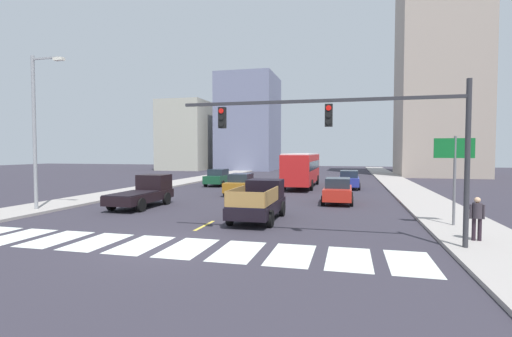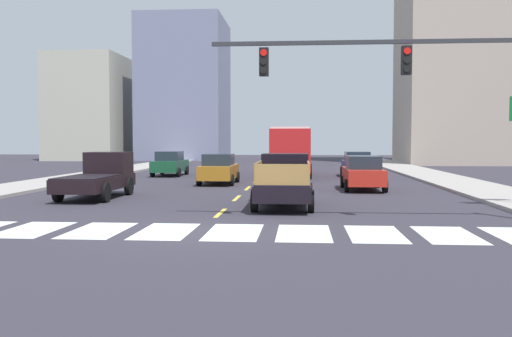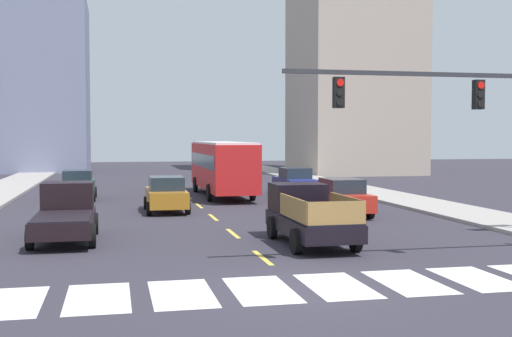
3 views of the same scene
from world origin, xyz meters
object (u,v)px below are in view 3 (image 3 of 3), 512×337
(pickup_dark, at_px, (66,213))
(sedan_near_left, at_px, (341,197))
(city_bus, at_px, (222,164))
(pickup_stakebed, at_px, (308,216))
(sedan_far, at_px, (78,185))
(sedan_mid, at_px, (295,182))
(sedan_near_right, at_px, (166,194))

(pickup_dark, xyz_separation_m, sedan_near_left, (11.92, 4.48, -0.06))
(city_bus, bearing_deg, pickup_stakebed, -91.89)
(sedan_far, bearing_deg, city_bus, 1.93)
(pickup_stakebed, distance_m, sedan_near_left, 7.99)
(pickup_dark, relative_size, sedan_mid, 1.18)
(city_bus, relative_size, sedan_near_right, 2.45)
(sedan_far, bearing_deg, sedan_near_left, -40.70)
(sedan_mid, bearing_deg, city_bus, 174.92)
(pickup_dark, height_order, sedan_mid, pickup_dark)
(pickup_dark, height_order, sedan_far, pickup_dark)
(city_bus, relative_size, sedan_mid, 2.45)
(sedan_near_left, relative_size, sedan_far, 1.00)
(pickup_dark, bearing_deg, sedan_near_right, 60.80)
(sedan_near_left, bearing_deg, pickup_dark, -158.72)
(pickup_dark, height_order, city_bus, city_bus)
(pickup_dark, relative_size, city_bus, 0.48)
(sedan_far, relative_size, sedan_near_right, 1.00)
(pickup_dark, height_order, sedan_near_left, pickup_dark)
(pickup_stakebed, xyz_separation_m, sedan_near_left, (3.74, 7.06, -0.08))
(city_bus, bearing_deg, pickup_dark, -120.12)
(pickup_stakebed, height_order, pickup_dark, same)
(sedan_far, xyz_separation_m, sedan_near_right, (4.51, -7.16, 0.00))
(pickup_dark, distance_m, sedan_near_left, 12.73)
(pickup_dark, distance_m, sedan_far, 14.90)
(pickup_stakebed, height_order, sedan_near_right, pickup_stakebed)
(sedan_mid, bearing_deg, sedan_near_right, -140.63)
(pickup_dark, relative_size, sedan_near_right, 1.18)
(pickup_stakebed, distance_m, sedan_far, 19.45)
(sedan_mid, bearing_deg, pickup_stakebed, -105.12)
(city_bus, height_order, sedan_mid, city_bus)
(sedan_near_left, relative_size, sedan_near_right, 1.00)
(pickup_stakebed, distance_m, pickup_dark, 8.57)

